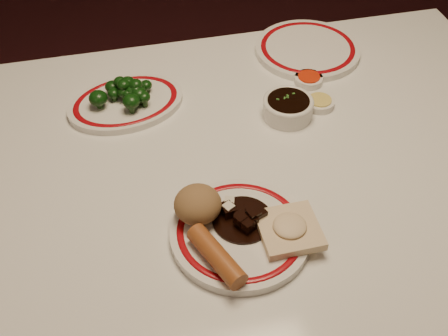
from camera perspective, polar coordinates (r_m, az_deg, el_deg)
dining_table at (r=1.17m, az=4.57°, el=-2.04°), size 1.20×0.90×0.75m
main_plate at (r=0.96m, az=1.66°, el=-6.60°), size 0.31×0.31×0.02m
rice_mound at (r=0.95m, az=-2.69°, el=-3.71°), size 0.08×0.08×0.06m
spring_roll at (r=0.90m, az=-0.76°, el=-8.92°), size 0.08×0.13×0.03m
fried_wonton at (r=0.95m, az=6.66°, el=-6.16°), size 0.10×0.10×0.03m
stirfry_heap at (r=0.96m, az=1.91°, el=-4.88°), size 0.11×0.11×0.03m
broccoli_plate at (r=1.24m, az=-9.92°, el=6.55°), size 0.28×0.26×0.02m
broccoli_pile at (r=1.22m, az=-9.81°, el=7.70°), size 0.14×0.10×0.05m
soy_bowl at (r=1.19m, az=6.50°, el=6.06°), size 0.10×0.10×0.04m
sweet_sour_dish at (r=1.30m, az=8.59°, el=8.88°), size 0.06×0.06×0.02m
mustard_dish at (r=1.23m, az=9.68°, el=6.54°), size 0.06×0.06×0.02m
far_plate at (r=1.40m, az=8.48°, el=11.86°), size 0.31×0.31×0.02m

